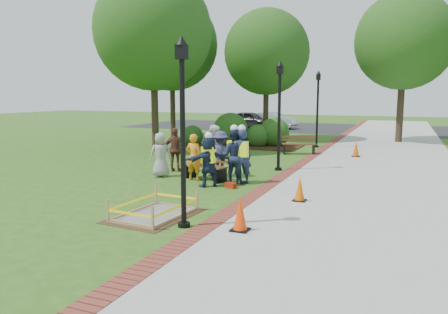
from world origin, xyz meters
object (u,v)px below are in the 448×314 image
at_px(cone_front, 240,215).
at_px(hivis_worker_b, 242,155).
at_px(wet_concrete_pad, 155,207).
at_px(lamp_near, 183,118).
at_px(hivis_worker_a, 209,159).
at_px(bench_near, 206,172).
at_px(hivis_worker_c, 234,154).

relative_size(cone_front, hivis_worker_b, 0.39).
distance_m(wet_concrete_pad, hivis_worker_b, 4.60).
bearing_deg(hivis_worker_b, lamp_near, -84.95).
relative_size(lamp_near, hivis_worker_a, 2.38).
bearing_deg(hivis_worker_a, bench_near, 119.77).
bearing_deg(lamp_near, hivis_worker_c, 98.26).
distance_m(cone_front, lamp_near, 2.48).
height_order(lamp_near, hivis_worker_c, lamp_near).
bearing_deg(hivis_worker_a, cone_front, -57.18).
bearing_deg(bench_near, hivis_worker_c, -4.83).
xyz_separation_m(cone_front, hivis_worker_b, (-1.74, 4.82, 0.61)).
xyz_separation_m(cone_front, hivis_worker_a, (-2.58, 4.00, 0.52)).
relative_size(cone_front, lamp_near, 0.18).
bearing_deg(lamp_near, bench_near, 109.57).
height_order(lamp_near, hivis_worker_a, lamp_near).
bearing_deg(cone_front, hivis_worker_b, 109.84).
distance_m(bench_near, hivis_worker_b, 1.55).
bearing_deg(hivis_worker_b, cone_front, -70.16).
xyz_separation_m(bench_near, hivis_worker_a, (0.54, -0.94, 0.61)).
bearing_deg(bench_near, lamp_near, -70.43).
bearing_deg(hivis_worker_a, wet_concrete_pad, -86.85).
height_order(bench_near, lamp_near, lamp_near).
distance_m(bench_near, lamp_near, 5.87).
height_order(hivis_worker_a, hivis_worker_c, hivis_worker_c).
bearing_deg(hivis_worker_a, hivis_worker_c, 56.89).
height_order(wet_concrete_pad, bench_near, bench_near).
distance_m(lamp_near, hivis_worker_b, 5.24).
bearing_deg(bench_near, hivis_worker_b, -5.13).
bearing_deg(hivis_worker_b, bench_near, 174.87).
xyz_separation_m(lamp_near, hivis_worker_c, (-0.73, 5.03, -1.50)).
height_order(cone_front, hivis_worker_c, hivis_worker_c).
bearing_deg(hivis_worker_a, hivis_worker_b, 44.13).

